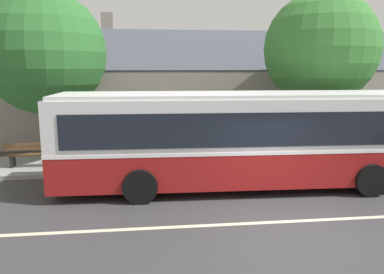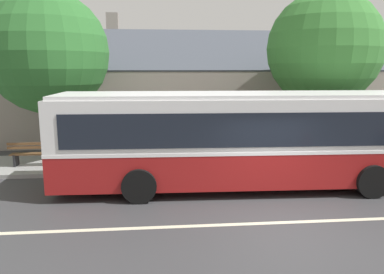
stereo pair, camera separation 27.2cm
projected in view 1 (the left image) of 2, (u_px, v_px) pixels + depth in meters
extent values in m
plane|color=#38383A|center=(284.00, 222.00, 9.37)|extent=(300.00, 300.00, 0.00)
cube|color=gray|center=(231.00, 161.00, 15.22)|extent=(60.00, 3.00, 0.15)
cube|color=beige|center=(284.00, 222.00, 9.37)|extent=(60.00, 0.16, 0.01)
cube|color=gray|center=(223.00, 100.00, 23.14)|extent=(25.16, 10.19, 3.62)
cube|color=#424751|center=(233.00, 49.00, 20.12)|extent=(25.76, 5.16, 2.47)
cube|color=#424751|center=(216.00, 53.00, 25.09)|extent=(25.76, 5.16, 2.47)
cube|color=gray|center=(107.00, 23.00, 22.50)|extent=(0.70, 0.70, 1.20)
cube|color=black|center=(56.00, 108.00, 17.09)|extent=(1.10, 0.06, 1.30)
cube|color=black|center=(243.00, 106.00, 18.11)|extent=(1.10, 0.06, 1.30)
cube|color=#4C3323|center=(317.00, 124.00, 18.71)|extent=(1.00, 0.06, 2.10)
cube|color=maroon|center=(243.00, 162.00, 12.02)|extent=(11.79, 2.83, 1.06)
cube|color=white|center=(243.00, 145.00, 11.91)|extent=(11.81, 2.86, 0.10)
cube|color=silver|center=(244.00, 120.00, 11.77)|extent=(11.79, 2.83, 1.48)
cube|color=silver|center=(244.00, 95.00, 11.62)|extent=(11.55, 2.70, 0.12)
cube|color=black|center=(235.00, 118.00, 13.03)|extent=(10.78, 0.34, 0.98)
cube|color=black|center=(254.00, 130.00, 10.55)|extent=(10.78, 0.34, 0.98)
cube|color=#B21919|center=(194.00, 154.00, 13.14)|extent=(3.28, 0.12, 0.74)
cube|color=black|center=(359.00, 135.00, 13.55)|extent=(0.90, 0.06, 2.29)
cylinder|color=black|center=(333.00, 160.00, 13.62)|extent=(1.01, 0.31, 1.00)
cylinder|color=black|center=(371.00, 180.00, 11.17)|extent=(1.01, 0.31, 1.00)
cylinder|color=black|center=(143.00, 164.00, 13.02)|extent=(1.01, 0.31, 1.00)
cylinder|color=black|center=(140.00, 186.00, 10.57)|extent=(1.01, 0.31, 1.00)
cube|color=brown|center=(34.00, 154.00, 14.14)|extent=(1.81, 0.10, 0.04)
cube|color=brown|center=(32.00, 155.00, 14.00)|extent=(1.81, 0.10, 0.04)
cube|color=brown|center=(31.00, 155.00, 13.86)|extent=(1.81, 0.10, 0.04)
cube|color=brown|center=(30.00, 148.00, 13.68)|extent=(1.81, 0.04, 0.10)
cube|color=brown|center=(29.00, 145.00, 13.66)|extent=(1.81, 0.04, 0.10)
cube|color=black|center=(53.00, 160.00, 14.13)|extent=(0.08, 0.43, 0.45)
cube|color=black|center=(13.00, 161.00, 13.96)|extent=(0.08, 0.43, 0.45)
cylinder|color=#4C3828|center=(316.00, 122.00, 16.05)|extent=(0.36, 0.36, 3.06)
sphere|color=#387A33|center=(321.00, 49.00, 15.49)|extent=(4.67, 4.67, 4.67)
sphere|color=#387A33|center=(311.00, 66.00, 15.86)|extent=(3.29, 3.29, 3.29)
cylinder|color=#4C3828|center=(49.00, 128.00, 15.00)|extent=(0.41, 0.41, 2.83)
sphere|color=#2D6B2D|center=(44.00, 53.00, 14.46)|extent=(4.76, 4.76, 4.76)
sphere|color=#2D6B2D|center=(52.00, 71.00, 15.07)|extent=(2.78, 2.78, 2.78)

